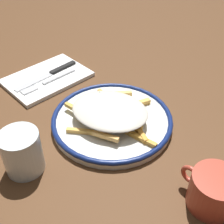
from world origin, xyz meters
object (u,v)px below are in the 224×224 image
(knife, at_px, (52,73))
(napkin, at_px, (47,78))
(fries_heap, at_px, (111,112))
(water_glass, at_px, (22,152))
(fork, at_px, (49,81))
(plate, at_px, (112,120))
(coffee_mug, at_px, (213,191))

(knife, bearing_deg, napkin, 89.70)
(fries_heap, bearing_deg, knife, -6.97)
(knife, xyz_separation_m, water_glass, (-0.24, 0.25, 0.03))
(fries_heap, bearing_deg, fork, -0.57)
(plate, xyz_separation_m, knife, (0.27, -0.03, 0.00))
(fries_heap, height_order, water_glass, water_glass)
(napkin, bearing_deg, coffee_mug, 175.54)
(fork, relative_size, coffee_mug, 1.55)
(napkin, height_order, coffee_mug, coffee_mug)
(fries_heap, xyz_separation_m, coffee_mug, (-0.28, 0.03, -0.01))
(napkin, bearing_deg, knife, -90.30)
(fork, bearing_deg, knife, -48.74)
(fork, bearing_deg, napkin, -24.00)
(napkin, relative_size, water_glass, 2.51)
(coffee_mug, bearing_deg, fries_heap, -5.83)
(fries_heap, height_order, knife, fries_heap)
(napkin, height_order, knife, knife)
(fork, distance_m, knife, 0.04)
(napkin, relative_size, knife, 1.10)
(plate, distance_m, coffee_mug, 0.29)
(fries_heap, xyz_separation_m, napkin, (0.27, -0.01, -0.04))
(coffee_mug, bearing_deg, napkin, -4.46)
(napkin, height_order, fork, fork)
(water_glass, bearing_deg, fork, -46.20)
(plate, height_order, fries_heap, fries_heap)
(knife, bearing_deg, fork, 131.26)
(coffee_mug, bearing_deg, plate, -6.79)
(fries_heap, distance_m, water_glass, 0.22)
(plate, bearing_deg, fries_heap, 109.03)
(fries_heap, relative_size, fork, 1.38)
(plate, bearing_deg, water_glass, 80.81)
(plate, height_order, water_glass, water_glass)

